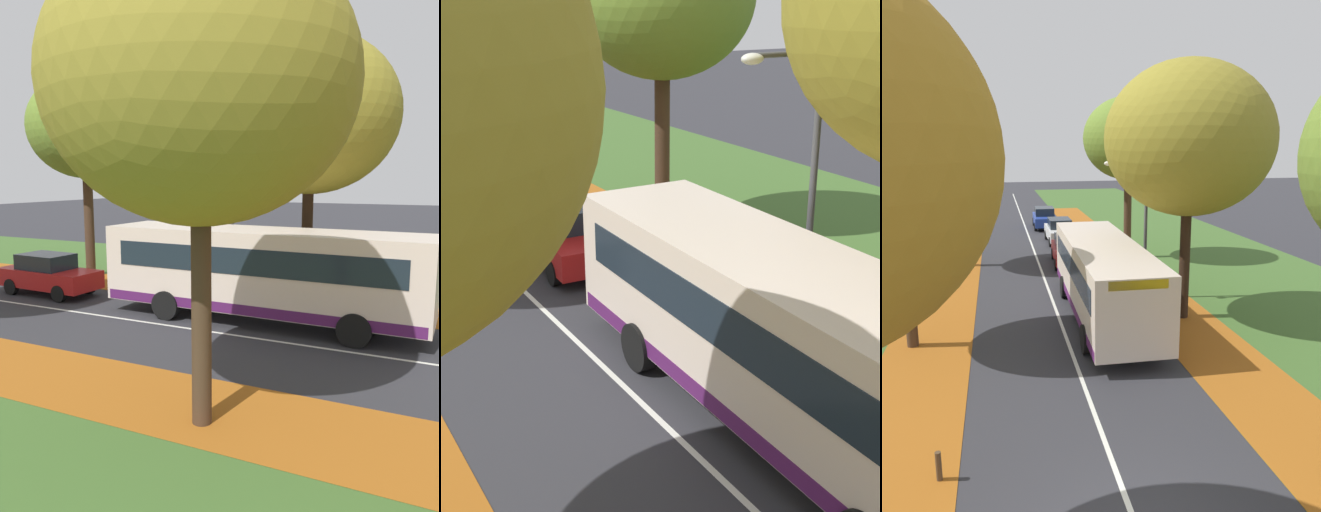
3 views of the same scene
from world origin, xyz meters
TOP-DOWN VIEW (x-y plane):
  - leaf_litter_left at (-4.60, 14.00)m, footprint 2.80×60.00m
  - grass_verge_right at (9.20, 20.00)m, footprint 12.00×90.00m
  - leaf_litter_right at (4.60, 14.00)m, footprint 2.80×60.00m
  - road_centre_line at (0.00, 20.00)m, footprint 0.12×80.00m
  - tree_left_near at (-5.15, 9.55)m, footprint 5.41×5.41m
  - tree_left_mid at (-4.69, 20.85)m, footprint 5.63×5.63m
  - tree_right_near at (4.76, 10.38)m, footprint 6.20×6.20m
  - tree_right_mid at (5.30, 20.93)m, footprint 5.17×5.17m
  - bollard_third at (-3.57, 2.24)m, footprint 0.12×0.12m
  - streetlamp_right at (3.67, 13.05)m, footprint 1.89×0.28m
  - bus at (1.71, 10.97)m, footprint 2.81×10.44m
  - car_red_lead at (1.66, 20.00)m, footprint 1.94×4.28m
  - car_white_following at (1.95, 26.26)m, footprint 1.80×4.21m
  - car_blue_third_in_line at (1.51, 32.40)m, footprint 1.87×4.24m

SIDE VIEW (x-z plane):
  - road_centre_line at x=0.00m, z-range 0.00..0.01m
  - grass_verge_right at x=9.20m, z-range 0.00..0.01m
  - leaf_litter_left at x=-4.60m, z-range 0.01..0.01m
  - leaf_litter_right at x=4.60m, z-range 0.01..0.01m
  - bollard_third at x=-3.57m, z-range 0.00..0.64m
  - car_red_lead at x=1.66m, z-range 0.00..1.62m
  - car_white_following at x=1.95m, z-range 0.00..1.62m
  - car_blue_third_in_line at x=1.51m, z-range 0.00..1.62m
  - bus at x=1.71m, z-range 0.21..3.19m
  - streetlamp_right at x=3.67m, z-range 0.74..6.74m
  - tree_left_near at x=-5.15m, z-range 1.85..10.47m
  - tree_right_near at x=4.76m, z-range 1.99..11.59m
  - tree_right_mid at x=5.30m, z-range 2.25..11.48m
  - tree_left_mid at x=-4.69m, z-range 2.35..12.17m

